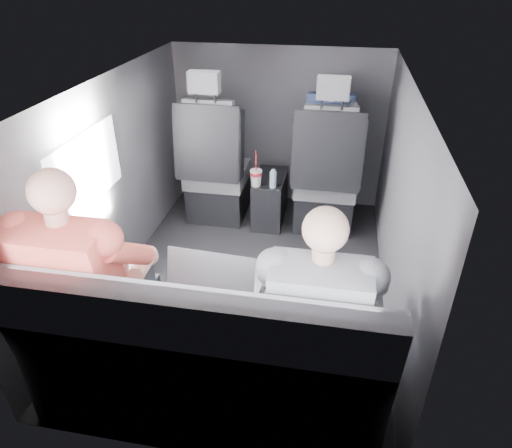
% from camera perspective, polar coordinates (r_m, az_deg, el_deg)
% --- Properties ---
extents(floor, '(2.60, 2.60, 0.00)m').
position_cam_1_polar(floor, '(3.20, -0.75, -7.17)').
color(floor, black).
rests_on(floor, ground).
extents(ceiling, '(2.60, 2.60, 0.00)m').
position_cam_1_polar(ceiling, '(2.60, -0.96, 17.10)').
color(ceiling, '#B2B2AD').
rests_on(ceiling, panel_back).
extents(panel_left, '(0.02, 2.60, 1.35)m').
position_cam_1_polar(panel_left, '(3.12, -17.34, 4.88)').
color(panel_left, '#56565B').
rests_on(panel_left, floor).
extents(panel_right, '(0.02, 2.60, 1.35)m').
position_cam_1_polar(panel_right, '(2.82, 17.41, 2.05)').
color(panel_right, '#56565B').
rests_on(panel_right, floor).
extents(panel_front, '(1.80, 0.02, 1.35)m').
position_cam_1_polar(panel_front, '(4.02, 2.80, 11.92)').
color(panel_front, '#56565B').
rests_on(panel_front, floor).
extents(panel_back, '(1.80, 0.02, 1.35)m').
position_cam_1_polar(panel_back, '(1.81, -9.08, -14.87)').
color(panel_back, '#56565B').
rests_on(panel_back, floor).
extents(side_window, '(0.02, 0.75, 0.42)m').
position_cam_1_polar(side_window, '(2.79, -20.31, 6.35)').
color(side_window, white).
rests_on(side_window, panel_left).
extents(seatbelt, '(0.35, 0.11, 0.59)m').
position_cam_1_polar(seatbelt, '(3.36, 9.08, 10.01)').
color(seatbelt, black).
rests_on(seatbelt, front_seat_right).
extents(front_seat_left, '(0.52, 0.58, 1.26)m').
position_cam_1_polar(front_seat_left, '(3.79, -5.07, 6.16)').
color(front_seat_left, black).
rests_on(front_seat_left, floor).
extents(front_seat_right, '(0.52, 0.58, 1.26)m').
position_cam_1_polar(front_seat_right, '(3.67, 8.70, 5.07)').
color(front_seat_right, black).
rests_on(front_seat_right, floor).
extents(center_console, '(0.24, 0.48, 0.41)m').
position_cam_1_polar(center_console, '(3.82, 1.75, 3.19)').
color(center_console, black).
rests_on(center_console, floor).
extents(rear_bench, '(1.60, 0.57, 0.92)m').
position_cam_1_polar(rear_bench, '(2.23, -6.29, -17.29)').
color(rear_bench, '#5B5B5F').
rests_on(rear_bench, floor).
extents(soda_cup, '(0.10, 0.10, 0.29)m').
position_cam_1_polar(soda_cup, '(3.55, 0.00, 5.87)').
color(soda_cup, white).
rests_on(soda_cup, center_console).
extents(water_bottle, '(0.05, 0.05, 0.15)m').
position_cam_1_polar(water_bottle, '(3.53, 2.15, 5.61)').
color(water_bottle, '#9DBED4').
rests_on(water_bottle, center_console).
extents(laptop_white, '(0.32, 0.31, 0.23)m').
position_cam_1_polar(laptop_white, '(2.38, -17.76, -4.93)').
color(laptop_white, white).
rests_on(laptop_white, passenger_rear_left).
extents(laptop_silver, '(0.41, 0.37, 0.28)m').
position_cam_1_polar(laptop_silver, '(2.15, -4.87, -7.27)').
color(laptop_silver, '#AEAEB3').
rests_on(laptop_silver, rear_bench).
extents(laptop_black, '(0.36, 0.32, 0.25)m').
position_cam_1_polar(laptop_black, '(2.12, 7.34, -8.20)').
color(laptop_black, black).
rests_on(laptop_black, passenger_rear_right).
extents(passenger_rear_left, '(0.53, 0.64, 1.26)m').
position_cam_1_polar(passenger_rear_left, '(2.27, -20.07, -6.97)').
color(passenger_rear_left, '#38383D').
rests_on(passenger_rear_left, rear_bench).
extents(passenger_rear_right, '(0.48, 0.61, 1.20)m').
position_cam_1_polar(passenger_rear_right, '(2.02, 7.75, -11.20)').
color(passenger_rear_right, navy).
rests_on(passenger_rear_right, rear_bench).
extents(passenger_front_right, '(0.37, 0.37, 0.71)m').
position_cam_1_polar(passenger_front_right, '(3.78, 9.06, 11.39)').
color(passenger_front_right, navy).
rests_on(passenger_front_right, front_seat_right).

